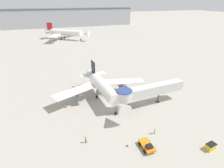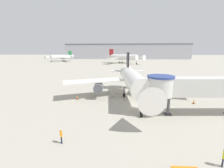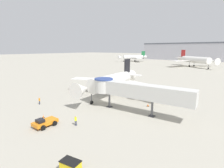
{
  "view_description": "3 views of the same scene",
  "coord_description": "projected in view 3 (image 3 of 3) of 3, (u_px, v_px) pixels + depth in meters",
  "views": [
    {
      "loc": [
        -13.43,
        -40.73,
        27.93
      ],
      "look_at": [
        1.98,
        4.08,
        4.92
      ],
      "focal_mm": 28.0,
      "sensor_mm": 36.0,
      "label": 1
    },
    {
      "loc": [
        -2.87,
        -26.32,
        10.0
      ],
      "look_at": [
        -5.17,
        5.31,
        3.01
      ],
      "focal_mm": 24.0,
      "sensor_mm": 36.0,
      "label": 2
    },
    {
      "loc": [
        27.9,
        -32.15,
        12.8
      ],
      "look_at": [
        -1.29,
        4.94,
        3.19
      ],
      "focal_mm": 28.0,
      "sensor_mm": 36.0,
      "label": 3
    }
  ],
  "objects": [
    {
      "name": "traffic_cone_port_wing",
      "position": [
        81.0,
        89.0,
        54.21
      ],
      "size": [
        0.5,
        0.5,
        0.83
      ],
      "color": "black",
      "rests_on": "ground_plane"
    },
    {
      "name": "background_jet_green_tail",
      "position": [
        134.0,
        57.0,
        173.94
      ],
      "size": [
        26.5,
        26.3,
        10.21
      ],
      "rotation": [
        0.0,
        0.0,
        -0.64
      ],
      "color": "white",
      "rests_on": "ground_plane"
    },
    {
      "name": "ground_plane",
      "position": [
        104.0,
        100.0,
        44.21
      ],
      "size": [
        800.0,
        800.0,
        0.0
      ],
      "primitive_type": "plane",
      "color": "#A8A393"
    },
    {
      "name": "main_airplane",
      "position": [
        112.0,
        81.0,
        47.3
      ],
      "size": [
        29.99,
        25.72,
        9.7
      ],
      "rotation": [
        0.0,
        0.0,
        0.1
      ],
      "color": "white",
      "rests_on": "ground_plane"
    },
    {
      "name": "ground_crew_wing_walker",
      "position": [
        76.0,
        120.0,
        29.36
      ],
      "size": [
        0.35,
        0.39,
        1.75
      ],
      "rotation": [
        0.0,
        0.0,
        0.96
      ],
      "color": "#1E2338",
      "rests_on": "ground_plane"
    },
    {
      "name": "terminal_building",
      "position": [
        219.0,
        52.0,
        175.96
      ],
      "size": [
        157.7,
        20.09,
        19.14
      ],
      "color": "#A8A8B2",
      "rests_on": "ground_plane"
    },
    {
      "name": "traffic_cone_apron_front",
      "position": [
        43.0,
        116.0,
        32.85
      ],
      "size": [
        0.4,
        0.4,
        0.67
      ],
      "color": "black",
      "rests_on": "ground_plane"
    },
    {
      "name": "background_jet_red_tail",
      "position": [
        195.0,
        60.0,
        122.37
      ],
      "size": [
        32.63,
        30.18,
        11.82
      ],
      "rotation": [
        0.0,
        0.0,
        0.9
      ],
      "color": "white",
      "rests_on": "ground_plane"
    },
    {
      "name": "ground_crew_marshaller",
      "position": [
        39.0,
        100.0,
        40.57
      ],
      "size": [
        0.35,
        0.38,
        1.71
      ],
      "rotation": [
        0.0,
        0.0,
        5.35
      ],
      "color": "#1E2338",
      "rests_on": "ground_plane"
    },
    {
      "name": "service_container_yellow",
      "position": [
        71.0,
        166.0,
        18.29
      ],
      "size": [
        2.31,
        1.64,
        1.33
      ],
      "rotation": [
        0.0,
        0.0,
        0.17
      ],
      "color": "yellow",
      "rests_on": "ground_plane"
    },
    {
      "name": "jet_bridge",
      "position": [
        132.0,
        90.0,
        35.03
      ],
      "size": [
        21.15,
        4.76,
        6.34
      ],
      "rotation": [
        0.0,
        0.0,
        0.07
      ],
      "color": "silver",
      "rests_on": "ground_plane"
    },
    {
      "name": "pushback_tug_orange",
      "position": [
        45.0,
        122.0,
        29.14
      ],
      "size": [
        2.49,
        3.92,
        1.51
      ],
      "rotation": [
        0.0,
        0.0,
        0.02
      ],
      "color": "orange",
      "rests_on": "ground_plane"
    },
    {
      "name": "traffic_cone_starboard_wing",
      "position": [
        148.0,
        105.0,
        39.3
      ],
      "size": [
        0.49,
        0.49,
        0.81
      ],
      "color": "black",
      "rests_on": "ground_plane"
    }
  ]
}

